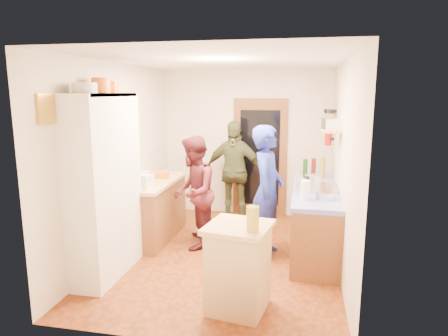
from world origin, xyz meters
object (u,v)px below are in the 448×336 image
(right_counter_base, at_px, (314,220))
(hutch_body, at_px, (105,186))
(person_left, at_px, (196,192))
(person_back, at_px, (234,172))
(island_base, at_px, (238,270))
(person_hob, at_px, (269,192))

(right_counter_base, bearing_deg, hutch_body, -152.53)
(person_left, height_order, person_back, person_back)
(island_base, distance_m, person_left, 1.87)
(right_counter_base, bearing_deg, island_base, -113.59)
(island_base, bearing_deg, person_back, 100.83)
(person_hob, bearing_deg, right_counter_base, -54.25)
(person_left, bearing_deg, island_base, 20.55)
(hutch_body, distance_m, person_hob, 2.11)
(island_base, height_order, person_hob, person_hob)
(hutch_body, distance_m, right_counter_base, 2.90)
(island_base, bearing_deg, person_hob, 82.97)
(person_left, bearing_deg, hutch_body, -45.20)
(person_hob, distance_m, person_back, 1.55)
(right_counter_base, relative_size, person_back, 1.26)
(hutch_body, xyz_separation_m, person_left, (0.82, 1.09, -0.29))
(hutch_body, relative_size, person_hob, 1.23)
(hutch_body, bearing_deg, right_counter_base, 27.47)
(hutch_body, relative_size, person_left, 1.36)
(hutch_body, xyz_separation_m, island_base, (1.70, -0.52, -0.67))
(hutch_body, xyz_separation_m, person_back, (1.16, 2.30, -0.23))
(hutch_body, xyz_separation_m, right_counter_base, (2.50, 1.30, -0.68))
(right_counter_base, xyz_separation_m, island_base, (-0.80, -1.82, 0.01))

